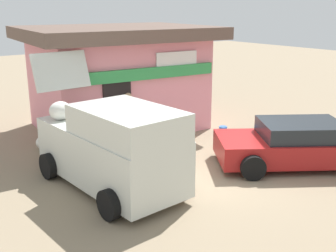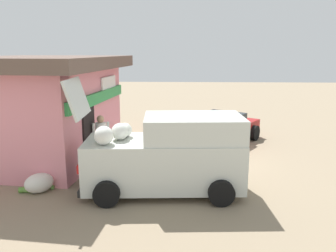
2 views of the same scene
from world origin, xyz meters
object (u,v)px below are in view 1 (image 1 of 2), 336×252
(parked_sedan, at_px, (300,144))
(paint_bucket, at_px, (223,131))
(delivery_van, at_px, (112,147))
(vendor_standing, at_px, (129,116))
(storefront_bar, at_px, (118,76))
(customer_bending, at_px, (76,132))
(unloaded_banana_pile, at_px, (49,143))

(parked_sedan, relative_size, paint_bucket, 14.95)
(parked_sedan, bearing_deg, delivery_van, 159.86)
(vendor_standing, distance_m, paint_bucket, 3.36)
(storefront_bar, distance_m, delivery_van, 5.32)
(paint_bucket, bearing_deg, parked_sedan, -93.71)
(customer_bending, bearing_deg, parked_sedan, -39.09)
(storefront_bar, relative_size, customer_bending, 4.69)
(parked_sedan, xyz_separation_m, paint_bucket, (0.20, 3.14, -0.42))
(storefront_bar, height_order, paint_bucket, storefront_bar)
(vendor_standing, relative_size, unloaded_banana_pile, 1.67)
(delivery_van, xyz_separation_m, customer_bending, (0.06, 2.08, -0.15))
(storefront_bar, relative_size, vendor_standing, 3.90)
(delivery_van, bearing_deg, unloaded_banana_pile, 93.56)
(parked_sedan, relative_size, customer_bending, 3.30)
(vendor_standing, bearing_deg, storefront_bar, 66.69)
(delivery_van, height_order, customer_bending, delivery_van)
(delivery_van, distance_m, unloaded_banana_pile, 3.55)
(unloaded_banana_pile, relative_size, paint_bucket, 3.26)
(delivery_van, relative_size, parked_sedan, 0.96)
(parked_sedan, distance_m, vendor_standing, 4.96)
(storefront_bar, distance_m, vendor_standing, 2.56)
(parked_sedan, bearing_deg, paint_bucket, 86.29)
(delivery_van, bearing_deg, customer_bending, 88.32)
(customer_bending, bearing_deg, vendor_standing, 4.67)
(vendor_standing, bearing_deg, customer_bending, -175.33)
(customer_bending, bearing_deg, storefront_bar, 40.83)
(storefront_bar, height_order, customer_bending, storefront_bar)
(storefront_bar, bearing_deg, parked_sedan, -72.30)
(storefront_bar, relative_size, parked_sedan, 1.42)
(paint_bucket, bearing_deg, unloaded_banana_pile, 158.35)
(unloaded_banana_pile, xyz_separation_m, paint_bucket, (5.20, -2.06, -0.08))
(parked_sedan, distance_m, unloaded_banana_pile, 7.22)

